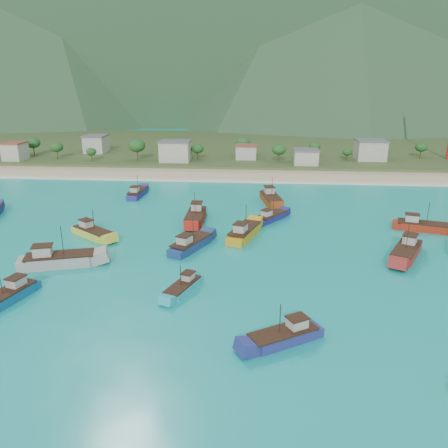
# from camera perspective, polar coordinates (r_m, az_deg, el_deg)

# --- Properties ---
(ground) EXTENTS (600.00, 600.00, 0.00)m
(ground) POSITION_cam_1_polar(r_m,az_deg,el_deg) (73.18, 1.61, -6.77)
(ground) COLOR #0D918A
(ground) RESTS_ON ground
(beach) EXTENTS (400.00, 18.00, 1.20)m
(beach) POSITION_cam_1_polar(r_m,az_deg,el_deg) (148.46, 3.28, 6.32)
(beach) COLOR beige
(beach) RESTS_ON ground
(land) EXTENTS (400.00, 110.00, 2.40)m
(land) POSITION_cam_1_polar(r_m,az_deg,el_deg) (208.48, 3.74, 9.84)
(land) COLOR #385123
(land) RESTS_ON ground
(surf_line) EXTENTS (400.00, 2.50, 0.08)m
(surf_line) POSITION_cam_1_polar(r_m,az_deg,el_deg) (139.19, 3.18, 5.50)
(surf_line) COLOR white
(surf_line) RESTS_ON ground
(village) EXTENTS (210.68, 28.23, 7.60)m
(village) POSITION_cam_1_polar(r_m,az_deg,el_deg) (169.78, 8.04, 9.38)
(village) COLOR beige
(village) RESTS_ON ground
(vegetation) EXTENTS (272.72, 25.70, 8.45)m
(vegetation) POSITION_cam_1_polar(r_m,az_deg,el_deg) (171.22, -0.35, 9.71)
(vegetation) COLOR #235623
(vegetation) RESTS_ON ground
(boat_4) EXTENTS (3.45, 10.75, 6.30)m
(boat_4) POSITION_cam_1_polar(r_m,az_deg,el_deg) (124.27, -11.25, 3.94)
(boat_4) COLOR navy
(boat_4) RESTS_ON ground
(boat_8) EXTENTS (5.71, 10.71, 6.07)m
(boat_8) POSITION_cam_1_polar(r_m,az_deg,el_deg) (72.38, -26.38, -8.52)
(boat_8) COLOR #10608F
(boat_8) RESTS_ON ground
(boat_9) EXTENTS (7.08, 12.58, 7.13)m
(boat_9) POSITION_cam_1_polar(r_m,az_deg,el_deg) (90.16, 2.65, -1.18)
(boat_9) COLOR gold
(boat_9) RESTS_ON ground
(boat_10) EXTENTS (11.93, 6.30, 6.76)m
(boat_10) POSITION_cam_1_polar(r_m,az_deg,el_deg) (103.25, 24.39, -0.33)
(boat_10) COLOR #A42713
(boat_10) RESTS_ON ground
(boat_11) EXTENTS (7.70, 11.63, 6.66)m
(boat_11) POSITION_cam_1_polar(r_m,az_deg,el_deg) (84.25, -4.34, -2.72)
(boat_11) COLOR navy
(boat_11) RESTS_ON ground
(boat_13) EXTENTS (8.10, 9.62, 5.79)m
(boat_13) POSITION_cam_1_polar(r_m,az_deg,el_deg) (101.44, 6.16, 0.85)
(boat_13) COLOR navy
(boat_13) RESTS_ON ground
(boat_19) EXTENTS (6.09, 13.11, 7.46)m
(boat_19) POSITION_cam_1_polar(r_m,az_deg,el_deg) (115.77, 6.13, 3.23)
(boat_19) COLOR #993913
(boat_19) RESTS_ON ground
(boat_21) EXTENTS (3.99, 12.70, 7.46)m
(boat_21) POSITION_cam_1_polar(r_m,az_deg,el_deg) (100.30, -3.72, 0.89)
(boat_21) COLOR #B32012
(boat_21) RESTS_ON ground
(boat_24) EXTENTS (10.64, 8.94, 6.40)m
(boat_24) POSITION_cam_1_polar(r_m,az_deg,el_deg) (94.43, -16.82, -1.14)
(boat_24) COLOR yellow
(boat_24) RESTS_ON ground
(boat_25) EXTENTS (8.83, 12.32, 7.13)m
(boat_25) POSITION_cam_1_polar(r_m,az_deg,el_deg) (87.00, 22.70, -3.41)
(boat_25) COLOR #A52925
(boat_25) RESTS_ON ground
(boat_27) EXTENTS (13.51, 7.35, 7.66)m
(boat_27) POSITION_cam_1_polar(r_m,az_deg,el_deg) (81.77, -20.80, -4.47)
(boat_27) COLOR #A69D95
(boat_27) RESTS_ON ground
(boat_29) EXTENTS (10.02, 7.66, 5.87)m
(boat_29) POSITION_cam_1_polar(r_m,az_deg,el_deg) (56.52, 7.90, -14.42)
(boat_29) COLOR navy
(boat_29) RESTS_ON ground
(boat_30) EXTENTS (5.25, 8.76, 4.98)m
(boat_30) POSITION_cam_1_polar(r_m,az_deg,el_deg) (68.27, -5.34, -8.33)
(boat_30) COLOR #29AEBD
(boat_30) RESTS_ON ground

